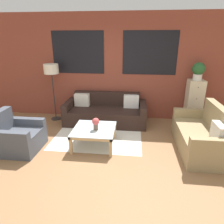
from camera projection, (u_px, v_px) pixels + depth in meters
ground_plane at (99, 164)px, 3.63m from camera, size 16.00×16.00×0.00m
wall_back_brick at (113, 68)px, 5.42m from camera, size 8.40×0.09×2.80m
rug at (99, 134)px, 4.81m from camera, size 2.00×1.79×0.00m
couch_dark at (106, 113)px, 5.37m from camera, size 2.13×0.88×0.78m
settee_vintage at (202, 136)px, 4.02m from camera, size 0.80×1.63×0.92m
armchair_corner at (18, 137)px, 4.04m from camera, size 0.80×0.81×0.84m
coffee_table at (94, 131)px, 4.16m from camera, size 0.86×0.86×0.40m
floor_lamp at (51, 72)px, 5.24m from camera, size 0.38×0.38×1.54m
drawer_cabinet at (194, 102)px, 5.23m from camera, size 0.40×0.39×1.17m
potted_plant at (198, 70)px, 4.94m from camera, size 0.31×0.31×0.44m
flower_vase at (96, 123)px, 4.04m from camera, size 0.15×0.15×0.26m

